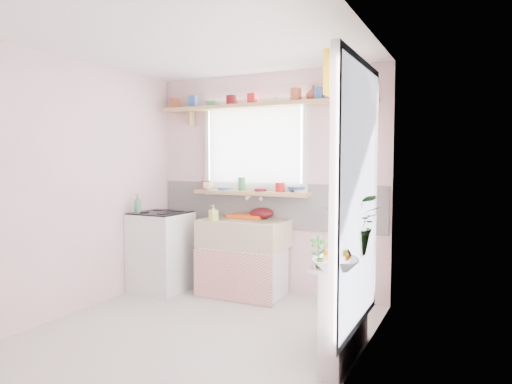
% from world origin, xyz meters
% --- Properties ---
extents(room, '(3.20, 3.20, 3.20)m').
position_xyz_m(room, '(0.66, 0.86, 1.37)').
color(room, beige).
rests_on(room, ground).
extents(sink_unit, '(0.95, 0.65, 1.11)m').
position_xyz_m(sink_unit, '(-0.15, 1.29, 0.43)').
color(sink_unit, white).
rests_on(sink_unit, ground).
extents(cooker, '(0.58, 0.58, 0.93)m').
position_xyz_m(cooker, '(-1.10, 1.05, 0.46)').
color(cooker, white).
rests_on(cooker, ground).
extents(radiator_ledge, '(0.22, 0.95, 0.78)m').
position_xyz_m(radiator_ledge, '(1.30, 0.20, 0.40)').
color(radiator_ledge, white).
rests_on(radiator_ledge, ground).
extents(windowsill, '(1.40, 0.22, 0.04)m').
position_xyz_m(windowsill, '(-0.15, 1.48, 1.14)').
color(windowsill, tan).
rests_on(windowsill, room).
extents(pine_shelf, '(2.52, 0.24, 0.04)m').
position_xyz_m(pine_shelf, '(0.00, 1.47, 2.12)').
color(pine_shelf, tan).
rests_on(pine_shelf, room).
extents(shelf_crockery, '(2.47, 0.11, 0.12)m').
position_xyz_m(shelf_crockery, '(-0.02, 1.47, 2.19)').
color(shelf_crockery, '#A55133').
rests_on(shelf_crockery, pine_shelf).
extents(sill_crockery, '(1.35, 0.11, 0.12)m').
position_xyz_m(sill_crockery, '(-0.20, 1.48, 1.21)').
color(sill_crockery, '#A55133').
rests_on(sill_crockery, windowsill).
extents(dish_tray, '(0.41, 0.31, 0.04)m').
position_xyz_m(dish_tray, '(-0.20, 1.50, 0.87)').
color(dish_tray, '#EC5215').
rests_on(dish_tray, sink_unit).
extents(colander, '(0.35, 0.35, 0.12)m').
position_xyz_m(colander, '(-0.02, 1.50, 0.91)').
color(colander, '#560E13').
rests_on(colander, sink_unit).
extents(jade_plant, '(0.45, 0.39, 0.49)m').
position_xyz_m(jade_plant, '(1.33, 0.35, 1.02)').
color(jade_plant, '#305C25').
rests_on(jade_plant, radiator_ledge).
extents(fruit_bowl, '(0.39, 0.39, 0.08)m').
position_xyz_m(fruit_bowl, '(1.33, -0.20, 0.81)').
color(fruit_bowl, white).
rests_on(fruit_bowl, radiator_ledge).
extents(herb_pot, '(0.13, 0.10, 0.22)m').
position_xyz_m(herb_pot, '(1.21, -0.20, 0.89)').
color(herb_pot, '#2A6327').
rests_on(herb_pot, radiator_ledge).
extents(soap_bottle_sink, '(0.10, 0.10, 0.17)m').
position_xyz_m(soap_bottle_sink, '(-0.42, 1.10, 0.94)').
color(soap_bottle_sink, '#D9E365').
rests_on(soap_bottle_sink, sink_unit).
extents(sill_cup, '(0.14, 0.14, 0.10)m').
position_xyz_m(sill_cup, '(-0.68, 1.42, 1.21)').
color(sill_cup, white).
rests_on(sill_cup, windowsill).
extents(sill_bowl, '(0.23, 0.23, 0.06)m').
position_xyz_m(sill_bowl, '(0.38, 1.54, 1.19)').
color(sill_bowl, '#3354A6').
rests_on(sill_bowl, windowsill).
extents(shelf_vase, '(0.20, 0.20, 0.17)m').
position_xyz_m(shelf_vase, '(0.57, 1.53, 2.22)').
color(shelf_vase, '#983C2E').
rests_on(shelf_vase, pine_shelf).
extents(cooker_bottle, '(0.10, 0.10, 0.21)m').
position_xyz_m(cooker_bottle, '(-1.26, 0.85, 1.02)').
color(cooker_bottle, '#418257').
rests_on(cooker_bottle, cooker).
extents(fruit, '(0.20, 0.14, 0.10)m').
position_xyz_m(fruit, '(1.34, -0.19, 0.87)').
color(fruit, orange).
rests_on(fruit, fruit_bowl).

